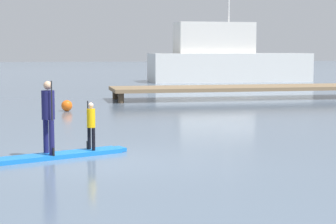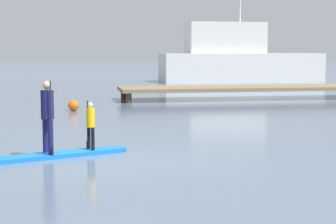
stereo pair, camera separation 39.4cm
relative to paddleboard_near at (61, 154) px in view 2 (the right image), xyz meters
name	(u,v)px [view 2 (the right image)]	position (x,y,z in m)	size (l,w,h in m)	color
ground_plane	(107,161)	(1.01, -0.69, -0.05)	(240.00, 240.00, 0.00)	slate
paddleboard_near	(61,154)	(0.00, 0.00, 0.00)	(3.17, 1.65, 0.10)	blue
paddler_adult	(48,112)	(-0.28, -0.12, 1.01)	(0.38, 0.49, 1.68)	#19194C
paddler_child_solo	(90,123)	(0.71, 0.29, 0.69)	(0.26, 0.38, 1.16)	black
fishing_boat_white_large	(236,59)	(13.68, 31.35, 1.72)	(12.71, 3.96, 11.07)	silver
floating_dock	(248,88)	(9.35, 14.93, 0.50)	(13.08, 2.97, 0.65)	#846B4C
mooring_buoy_near	(73,105)	(0.48, 10.49, 0.18)	(0.45, 0.45, 0.45)	orange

